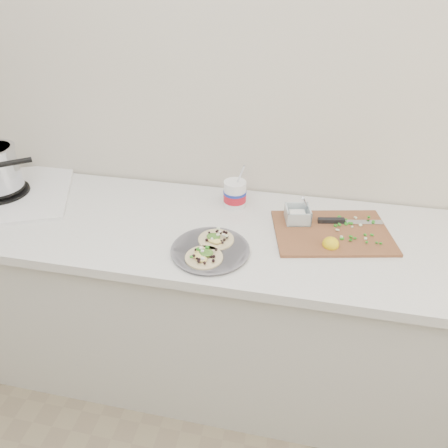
# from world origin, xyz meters

# --- Properties ---
(counter) EXTENTS (2.44, 0.66, 0.90)m
(counter) POSITION_xyz_m (0.00, 1.43, 0.45)
(counter) COLOR beige
(counter) RESTS_ON ground
(taco_plate) EXTENTS (0.28, 0.29, 0.04)m
(taco_plate) POSITION_xyz_m (0.11, 1.26, 0.92)
(taco_plate) COLOR #5C5B62
(taco_plate) RESTS_ON counter
(tub) EXTENTS (0.10, 0.10, 0.22)m
(tub) POSITION_xyz_m (0.14, 1.59, 0.97)
(tub) COLOR white
(tub) RESTS_ON counter
(cutboard) EXTENTS (0.49, 0.39, 0.07)m
(cutboard) POSITION_xyz_m (0.54, 1.47, 0.92)
(cutboard) COLOR brown
(cutboard) RESTS_ON counter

